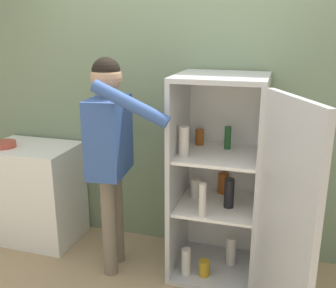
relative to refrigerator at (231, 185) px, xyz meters
The scene contains 5 objects.
wall_back 0.84m from the refrigerator, 137.68° to the left, with size 7.00×0.06×2.55m.
refrigerator is the anchor object (origin of this frame).
person 0.97m from the refrigerator, behind, with size 0.69×0.59×1.72m.
counter 1.85m from the refrigerator, behind, with size 0.78×0.56×0.90m.
bowl 2.01m from the refrigerator, behind, with size 0.19×0.19×0.05m.
Camera 1 is at (0.83, -2.22, 1.92)m, focal length 42.00 mm.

